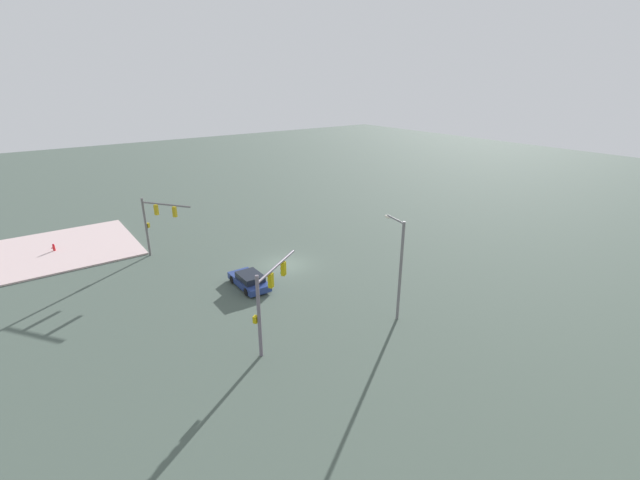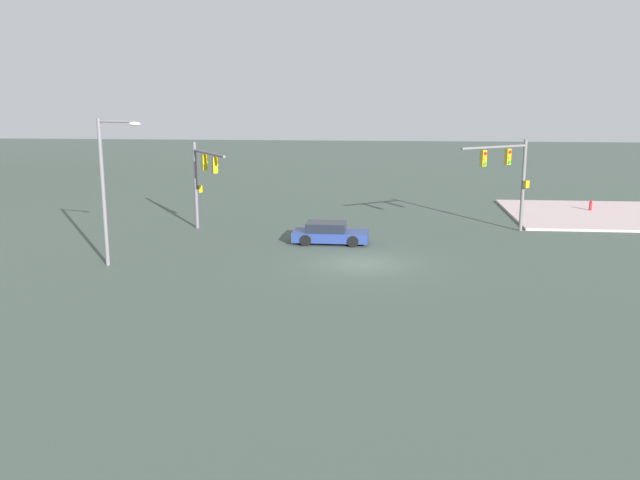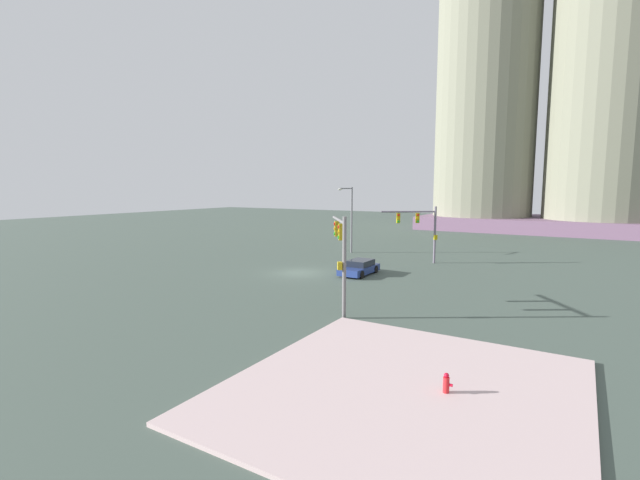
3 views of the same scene
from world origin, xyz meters
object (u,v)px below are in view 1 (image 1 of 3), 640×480
Objects in this scene: streetlamp_curved_arm at (399,262)px; fire_hydrant_on_curb at (54,247)px; sedan_car_approaching at (249,280)px; traffic_signal_opposite_side at (156,218)px; traffic_signal_near_corner at (268,292)px.

fire_hydrant_on_curb is at bearing 45.44° from streetlamp_curved_arm.
sedan_car_approaching is at bearing 43.59° from streetlamp_curved_arm.
traffic_signal_opposite_side is at bearing 38.44° from streetlamp_curved_arm.
streetlamp_curved_arm is 10.21× the size of fire_hydrant_on_curb.
traffic_signal_near_corner is 9.13m from streetlamp_curved_arm.
streetlamp_curved_arm is 1.68× the size of sedan_car_approaching.
streetlamp_curved_arm is at bearing -9.82° from traffic_signal_opposite_side.
streetlamp_curved_arm reaches higher than traffic_signal_opposite_side.
sedan_car_approaching is (6.20, -10.34, -3.67)m from streetlamp_curved_arm.
traffic_signal_opposite_side is 7.98× the size of fire_hydrant_on_curb.
traffic_signal_near_corner is 27.72m from fire_hydrant_on_curb.
traffic_signal_opposite_side is 11.77m from sedan_car_approaching.
traffic_signal_opposite_side is 11.45m from fire_hydrant_on_curb.
streetlamp_curved_arm is 12.60m from sedan_car_approaching.
fire_hydrant_on_curb is at bearing 76.35° from traffic_signal_near_corner.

